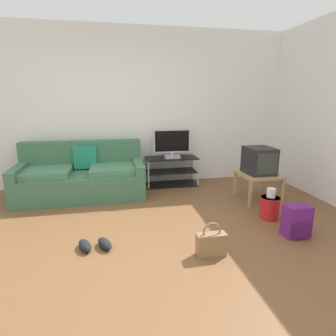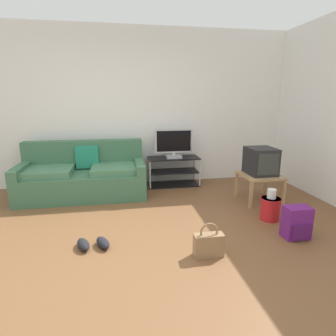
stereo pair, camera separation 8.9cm
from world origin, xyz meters
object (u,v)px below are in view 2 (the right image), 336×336
(flat_tv, at_px, (174,144))
(cleaning_bucket, at_px, (270,207))
(tv_stand, at_px, (173,171))
(sneakers_pair, at_px, (93,244))
(backpack, at_px, (297,223))
(couch, at_px, (84,176))
(side_table, at_px, (260,178))
(handbag, at_px, (209,244))
(crt_tv, at_px, (261,161))

(flat_tv, xyz_separation_m, cleaning_bucket, (0.95, -1.64, -0.59))
(tv_stand, distance_m, cleaning_bucket, 1.92)
(tv_stand, distance_m, sneakers_pair, 2.36)
(backpack, bearing_deg, flat_tv, 94.15)
(couch, bearing_deg, backpack, -36.93)
(side_table, distance_m, handbag, 1.81)
(crt_tv, relative_size, sneakers_pair, 1.11)
(couch, bearing_deg, tv_stand, 10.22)
(tv_stand, distance_m, flat_tv, 0.50)
(couch, relative_size, cleaning_bucket, 4.69)
(tv_stand, distance_m, backpack, 2.37)
(crt_tv, relative_size, cleaning_bucket, 1.08)
(flat_tv, distance_m, backpack, 2.42)
(backpack, relative_size, sneakers_pair, 0.91)
(backpack, bearing_deg, side_table, 62.55)
(flat_tv, distance_m, sneakers_pair, 2.43)
(side_table, xyz_separation_m, crt_tv, (0.00, 0.02, 0.26))
(tv_stand, bearing_deg, backpack, -65.40)
(cleaning_bucket, bearing_deg, side_table, 74.87)
(crt_tv, distance_m, sneakers_pair, 2.61)
(couch, distance_m, flat_tv, 1.60)
(tv_stand, distance_m, side_table, 1.53)
(cleaning_bucket, distance_m, sneakers_pair, 2.21)
(couch, bearing_deg, side_table, -16.10)
(side_table, xyz_separation_m, handbag, (-1.21, -1.32, -0.24))
(tv_stand, xyz_separation_m, cleaning_bucket, (0.95, -1.66, -0.08))
(couch, height_order, side_table, couch)
(side_table, xyz_separation_m, cleaning_bucket, (-0.17, -0.63, -0.20))
(handbag, bearing_deg, crt_tv, 47.64)
(side_table, height_order, cleaning_bucket, side_table)
(backpack, height_order, sneakers_pair, backpack)
(cleaning_bucket, bearing_deg, crt_tv, 75.24)
(tv_stand, xyz_separation_m, crt_tv, (1.12, -1.02, 0.37))
(flat_tv, xyz_separation_m, handbag, (-0.10, -2.33, -0.63))
(couch, xyz_separation_m, side_table, (2.63, -0.76, 0.06))
(crt_tv, distance_m, handbag, 1.87)
(side_table, height_order, crt_tv, crt_tv)
(couch, relative_size, flat_tv, 2.92)
(flat_tv, distance_m, handbag, 2.41)
(crt_tv, distance_m, cleaning_bucket, 0.81)
(sneakers_pair, bearing_deg, side_table, 22.22)
(flat_tv, bearing_deg, tv_stand, 90.00)
(couch, relative_size, tv_stand, 2.11)
(backpack, xyz_separation_m, sneakers_pair, (-2.22, 0.16, -0.13))
(crt_tv, height_order, cleaning_bucket, crt_tv)
(couch, distance_m, sneakers_pair, 1.76)
(couch, height_order, crt_tv, couch)
(couch, distance_m, handbag, 2.52)
(side_table, relative_size, backpack, 1.55)
(side_table, bearing_deg, backpack, -96.77)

